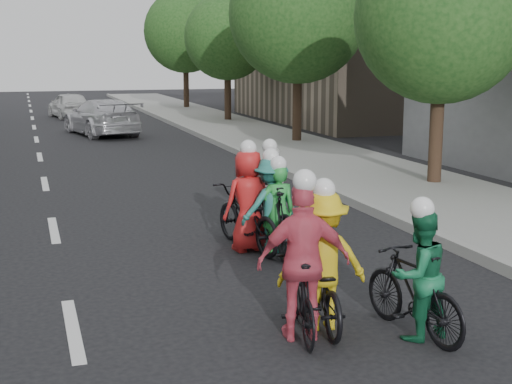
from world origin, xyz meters
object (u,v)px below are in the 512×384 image
cyclist_2 (276,218)px  cyclist_4 (268,201)px  cyclist_1 (416,284)px  follow_car_lead (102,117)px  cyclist_0 (321,273)px  cyclist_6 (270,211)px  cyclist_3 (247,212)px  follow_car_trail (69,105)px  cyclist_5 (302,276)px

cyclist_2 → cyclist_4: (0.29, 1.23, 0.02)m
cyclist_1 → cyclist_4: size_ratio=0.94×
cyclist_4 → follow_car_lead: 17.30m
cyclist_0 → cyclist_6: cyclist_0 is taller
cyclist_0 → cyclist_2: 3.12m
cyclist_1 → cyclist_3: bearing=-90.0°
cyclist_0 → follow_car_lead: bearing=-81.7°
follow_car_trail → cyclist_2: bearing=83.2°
cyclist_0 → cyclist_5: 0.42m
cyclist_0 → cyclist_1: size_ratio=1.05×
cyclist_4 → follow_car_trail: cyclist_4 is taller
cyclist_0 → follow_car_trail: cyclist_0 is taller
cyclist_5 → cyclist_6: 3.56m
cyclist_5 → follow_car_trail: cyclist_5 is taller
cyclist_4 → cyclist_1: bearing=82.1°
cyclist_1 → follow_car_lead: size_ratio=0.34×
cyclist_4 → follow_car_lead: bearing=-94.8°
cyclist_0 → cyclist_3: size_ratio=0.88×
cyclist_3 → cyclist_4: bearing=-138.4°
cyclist_1 → follow_car_lead: 22.20m
cyclist_0 → cyclist_6: bearing=-91.0°
cyclist_0 → cyclist_1: cyclist_0 is taller
follow_car_lead → follow_car_trail: (-0.70, 8.73, -0.05)m
cyclist_0 → follow_car_trail: bearing=-80.5°
cyclist_3 → cyclist_6: size_ratio=1.08×
cyclist_4 → follow_car_lead: (-1.05, 17.26, 0.12)m
cyclist_6 → follow_car_trail: 27.11m
cyclist_2 → follow_car_lead: bearing=-78.8°
cyclist_0 → cyclist_4: cyclist_0 is taller
cyclist_1 → cyclist_6: 3.84m
cyclist_4 → cyclist_5: size_ratio=0.95×
follow_car_trail → cyclist_0: bearing=81.8°
cyclist_1 → follow_car_trail: cyclist_1 is taller
cyclist_1 → cyclist_2: cyclist_1 is taller
cyclist_6 → cyclist_3: bearing=-46.6°
cyclist_2 → cyclist_6: size_ratio=0.95×
cyclist_5 → follow_car_lead: size_ratio=0.39×
cyclist_5 → cyclist_3: bearing=-87.9°
cyclist_3 → follow_car_trail: 26.87m
cyclist_0 → cyclist_4: bearing=-93.4°
cyclist_0 → cyclist_2: size_ratio=0.99×
cyclist_3 → cyclist_5: 3.73m
cyclist_1 → cyclist_6: cyclist_6 is taller
cyclist_2 → cyclist_3: 0.52m
cyclist_0 → cyclist_1: (0.88, -0.61, -0.04)m
cyclist_0 → cyclist_5: cyclist_5 is taller
cyclist_1 → cyclist_5: bearing=-26.3°
follow_car_lead → follow_car_trail: follow_car_lead is taller
cyclist_2 → cyclist_4: cyclist_4 is taller
cyclist_5 → cyclist_4: bearing=-94.4°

